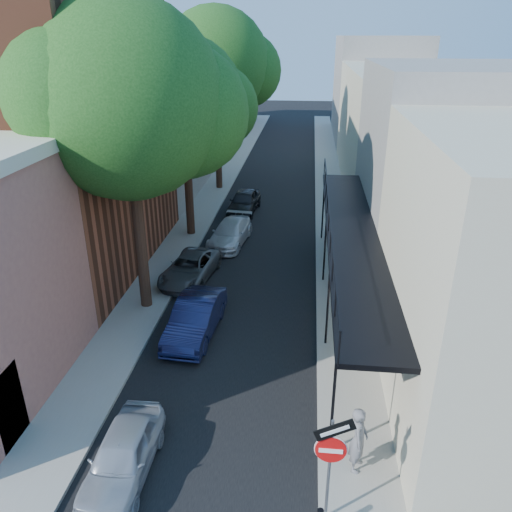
% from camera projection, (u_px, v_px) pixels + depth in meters
% --- Properties ---
extents(road_surface, '(6.00, 64.00, 0.01)m').
position_uv_depth(road_surface, '(275.00, 179.00, 37.94)').
color(road_surface, black).
rests_on(road_surface, ground).
extents(sidewalk_left, '(2.00, 64.00, 0.12)m').
position_uv_depth(sidewalk_left, '(224.00, 177.00, 38.30)').
color(sidewalk_left, gray).
rests_on(sidewalk_left, ground).
extents(sidewalk_right, '(2.00, 64.00, 0.12)m').
position_uv_depth(sidewalk_right, '(328.00, 180.00, 37.53)').
color(sidewalk_right, gray).
rests_on(sidewalk_right, ground).
extents(buildings_left, '(10.10, 59.10, 12.00)m').
position_uv_depth(buildings_left, '(146.00, 113.00, 35.70)').
color(buildings_left, '#B5705C').
rests_on(buildings_left, ground).
extents(buildings_right, '(9.80, 55.00, 10.00)m').
position_uv_depth(buildings_right, '(404.00, 123.00, 34.81)').
color(buildings_right, beige).
rests_on(buildings_right, ground).
extents(sign_post, '(0.89, 0.17, 2.99)m').
position_uv_depth(sign_post, '(331.00, 454.00, 10.43)').
color(sign_post, '#595B60').
rests_on(sign_post, ground).
extents(oak_near, '(7.48, 6.80, 11.42)m').
position_uv_depth(oak_near, '(141.00, 104.00, 17.12)').
color(oak_near, '#311D13').
rests_on(oak_near, ground).
extents(oak_mid, '(6.60, 6.00, 10.20)m').
position_uv_depth(oak_mid, '(192.00, 101.00, 24.70)').
color(oak_mid, '#311D13').
rests_on(oak_mid, ground).
extents(oak_far, '(7.70, 7.00, 11.90)m').
position_uv_depth(oak_far, '(223.00, 65.00, 32.42)').
color(oak_far, '#311D13').
rests_on(oak_far, ground).
extents(parked_car_a, '(1.40, 3.48, 1.19)m').
position_uv_depth(parked_car_a, '(123.00, 455.00, 12.27)').
color(parked_car_a, '#989EA8').
rests_on(parked_car_a, ground).
extents(parked_car_b, '(1.70, 4.16, 1.34)m').
position_uv_depth(parked_car_b, '(195.00, 318.00, 18.04)').
color(parked_car_b, '#13183E').
rests_on(parked_car_b, ground).
extents(parked_car_c, '(2.39, 4.25, 1.12)m').
position_uv_depth(parked_car_c, '(190.00, 268.00, 22.16)').
color(parked_car_c, '#4F5155').
rests_on(parked_car_c, ground).
extents(parked_car_d, '(2.16, 4.29, 1.20)m').
position_uv_depth(parked_car_d, '(230.00, 233.00, 26.01)').
color(parked_car_d, silver).
rests_on(parked_car_d, ground).
extents(parked_car_e, '(1.92, 4.08, 1.35)m').
position_uv_depth(parked_car_e, '(244.00, 201.00, 30.68)').
color(parked_car_e, black).
rests_on(parked_car_e, ground).
extents(pedestrian, '(0.54, 0.73, 1.81)m').
position_uv_depth(pedestrian, '(359.00, 439.00, 12.16)').
color(pedestrian, slate).
rests_on(pedestrian, sidewalk_right).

